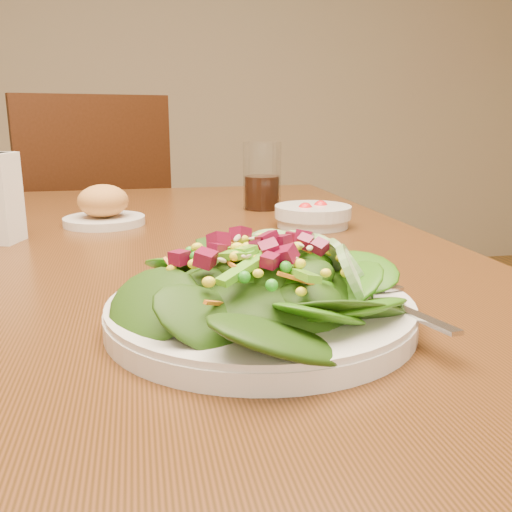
% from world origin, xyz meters
% --- Properties ---
extents(dining_table, '(0.90, 1.40, 0.75)m').
position_xyz_m(dining_table, '(0.00, 0.00, 0.65)').
color(dining_table, '#532B14').
rests_on(dining_table, ground_plane).
extents(chair_far, '(0.59, 0.59, 0.99)m').
position_xyz_m(chair_far, '(-0.18, 0.97, 0.53)').
color(chair_far, black).
rests_on(chair_far, ground_plane).
extents(salad_plate, '(0.29, 0.29, 0.08)m').
position_xyz_m(salad_plate, '(0.09, -0.34, 0.78)').
color(salad_plate, silver).
rests_on(salad_plate, dining_table).
extents(bread_plate, '(0.14, 0.14, 0.07)m').
position_xyz_m(bread_plate, '(-0.09, 0.21, 0.78)').
color(bread_plate, silver).
rests_on(bread_plate, dining_table).
extents(tomato_bowl, '(0.13, 0.13, 0.04)m').
position_xyz_m(tomato_bowl, '(0.27, 0.11, 0.77)').
color(tomato_bowl, silver).
rests_on(tomato_bowl, dining_table).
extents(drinking_glass, '(0.08, 0.08, 0.14)m').
position_xyz_m(drinking_glass, '(0.23, 0.32, 0.81)').
color(drinking_glass, silver).
rests_on(drinking_glass, dining_table).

